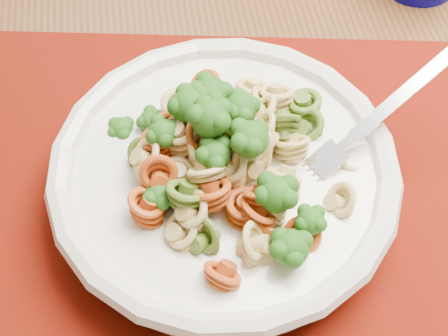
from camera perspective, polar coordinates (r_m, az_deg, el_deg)
dining_table at (r=0.64m, az=-5.88°, el=1.96°), size 1.74×1.42×0.70m
placemat at (r=0.50m, az=-1.99°, el=-3.12°), size 0.60×0.57×0.00m
pasta_bowl at (r=0.48m, az=0.00°, el=-0.64°), size 0.27×0.27×0.05m
pasta_broccoli_heap at (r=0.47m, az=0.00°, el=0.41°), size 0.23×0.23×0.06m
fork at (r=0.48m, az=9.44°, el=0.79°), size 0.18×0.05×0.08m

